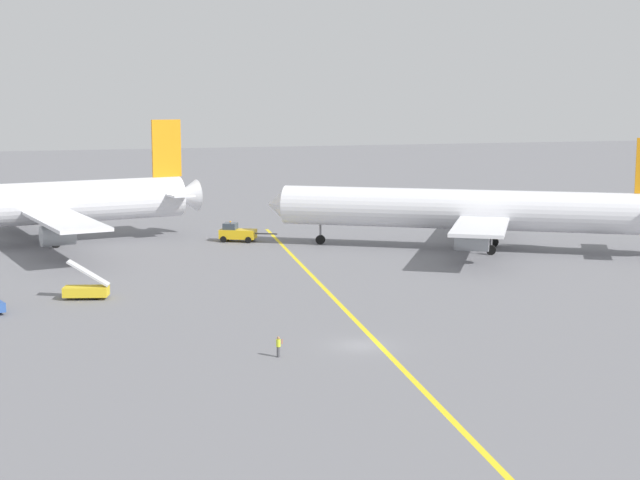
{
  "coord_description": "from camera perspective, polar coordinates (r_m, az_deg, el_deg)",
  "views": [
    {
      "loc": [
        -26.43,
        -72.07,
        20.75
      ],
      "look_at": [
        6.46,
        31.7,
        4.0
      ],
      "focal_mm": 52.95,
      "sensor_mm": 36.0,
      "label": 1
    }
  ],
  "objects": [
    {
      "name": "ground_plane",
      "position": [
        79.52,
        2.48,
        -6.39
      ],
      "size": [
        600.0,
        600.0,
        0.0
      ],
      "primitive_type": "plane",
      "color": "slate"
    },
    {
      "name": "taxiway_stripe",
      "position": [
        89.53,
        1.93,
        -4.66
      ],
      "size": [
        14.47,
        119.24,
        0.01
      ],
      "primitive_type": "cube",
      "rotation": [
        0.0,
        0.0,
        -0.12
      ],
      "color": "yellow",
      "rests_on": "ground"
    },
    {
      "name": "airliner_at_gate_left",
      "position": [
        136.39,
        -17.26,
        2.05
      ],
      "size": [
        50.51,
        48.64,
        17.21
      ],
      "color": "silver",
      "rests_on": "ground"
    },
    {
      "name": "airliner_being_pushed",
      "position": [
        128.64,
        9.07,
        1.79
      ],
      "size": [
        50.58,
        36.18,
        15.35
      ],
      "color": "silver",
      "rests_on": "ground"
    },
    {
      "name": "pushback_tug",
      "position": [
        135.43,
        -5.04,
        0.43
      ],
      "size": [
        7.95,
        5.04,
        2.95
      ],
      "color": "gold",
      "rests_on": "ground"
    },
    {
      "name": "gse_stair_truck_yellow",
      "position": [
        99.94,
        -13.94,
        -2.9
      ],
      "size": [
        4.92,
        3.12,
        4.06
      ],
      "color": "gold",
      "rests_on": "ground"
    },
    {
      "name": "ground_crew_ramp_agent_by_cones",
      "position": [
        75.88,
        -2.53,
        -6.44
      ],
      "size": [
        0.47,
        0.36,
        1.69
      ],
      "color": "#4C4C51",
      "rests_on": "ground"
    },
    {
      "name": "jet_bridge",
      "position": [
        159.53,
        -17.98,
        2.39
      ],
      "size": [
        5.41,
        16.25,
        6.05
      ],
      "color": "#B7B7BC",
      "rests_on": "ground"
    }
  ]
}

